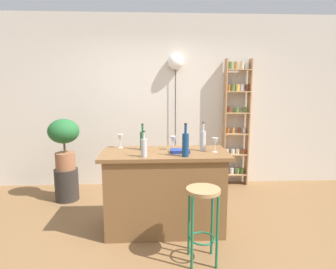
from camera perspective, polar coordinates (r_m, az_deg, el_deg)
name	(u,v)px	position (r m, az deg, el deg)	size (l,w,h in m)	color
ground	(166,242)	(3.27, -0.41, -20.66)	(12.00, 12.00, 0.00)	brown
back_wall	(161,102)	(4.79, -1.46, 6.57)	(6.40, 0.10, 2.80)	beige
kitchen_counter	(165,190)	(3.35, -0.65, -11.15)	(1.42, 0.67, 0.92)	brown
bar_stool	(203,209)	(2.74, 7.01, -14.50)	(0.32, 0.32, 0.73)	#196642
spice_shelf	(236,121)	(4.85, 13.54, 2.62)	(0.42, 0.17, 2.09)	tan
plant_stool	(67,184)	(4.49, -19.61, -9.40)	(0.34, 0.34, 0.47)	#2D2823
potted_plant	(64,138)	(4.32, -20.11, -0.73)	(0.44, 0.39, 0.73)	#935B3D
bottle_spirits_clear	(144,147)	(2.97, -4.82, -2.55)	(0.06, 0.06, 0.28)	#B2B2B7
bottle_vinegar	(143,140)	(3.30, -5.09, -1.10)	(0.06, 0.06, 0.31)	#236638
bottle_sauce_amber	(185,144)	(2.98, 3.52, -1.91)	(0.07, 0.07, 0.35)	navy
bottle_wine_red	(203,140)	(3.26, 7.01, -1.13)	(0.06, 0.06, 0.33)	#B2B2B7
wine_glass_left	(120,138)	(3.44, -9.52, -0.74)	(0.07, 0.07, 0.16)	silver
wine_glass_center	(215,142)	(3.21, 9.41, -1.47)	(0.07, 0.07, 0.16)	silver
wine_glass_right	(173,140)	(3.27, 1.06, -1.14)	(0.07, 0.07, 0.16)	silver
cookbook	(180,151)	(3.17, 2.39, -3.31)	(0.21, 0.15, 0.04)	navy
pendant_globe_light	(176,63)	(4.70, 1.52, 14.12)	(0.25, 0.25, 2.17)	black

